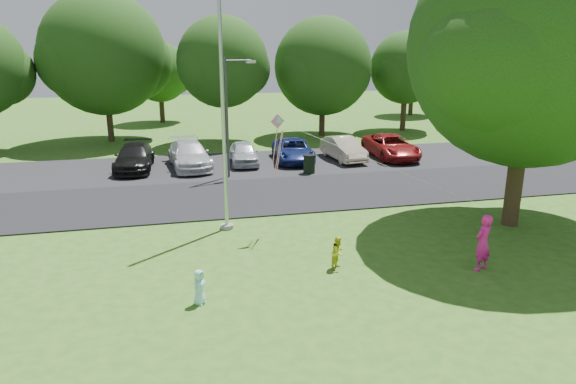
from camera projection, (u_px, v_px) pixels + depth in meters
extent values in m
plane|color=#306019|center=(359.00, 274.00, 15.80)|extent=(120.00, 120.00, 0.00)
cube|color=black|center=(291.00, 193.00, 24.22)|extent=(60.00, 6.00, 0.06)
cube|color=black|center=(266.00, 163.00, 30.30)|extent=(42.00, 7.00, 0.06)
cylinder|color=#B7BABF|center=(222.00, 97.00, 18.33)|extent=(0.14, 0.14, 10.00)
cylinder|color=gray|center=(227.00, 226.00, 19.70)|extent=(0.50, 0.50, 0.16)
cylinder|color=#3F3F44|center=(227.00, 120.00, 26.29)|extent=(0.12, 0.12, 6.17)
cylinder|color=#3F3F44|center=(238.00, 60.00, 25.83)|extent=(1.40, 0.53, 0.09)
cube|color=silver|center=(251.00, 62.00, 26.21)|extent=(0.51, 0.36, 0.14)
cylinder|color=black|center=(309.00, 165.00, 27.81)|extent=(0.63, 0.63, 1.01)
cylinder|color=black|center=(309.00, 155.00, 27.67)|extent=(0.67, 0.67, 0.06)
cylinder|color=#332316|center=(515.00, 179.00, 19.66)|extent=(0.62, 0.62, 3.71)
sphere|color=#16370F|center=(532.00, 45.00, 18.28)|extent=(8.78, 8.78, 8.78)
sphere|color=#16370F|center=(559.00, 63.00, 19.72)|extent=(5.71, 5.71, 5.71)
sphere|color=#16370F|center=(506.00, 59.00, 17.00)|extent=(5.27, 5.27, 5.27)
sphere|color=#16370F|center=(490.00, 60.00, 16.98)|extent=(4.56, 4.56, 4.56)
sphere|color=#16370F|center=(0.00, 73.00, 32.82)|extent=(4.18, 4.18, 4.18)
cylinder|color=#332316|center=(110.00, 119.00, 36.89)|extent=(0.44, 0.44, 3.19)
sphere|color=#16370F|center=(103.00, 54.00, 35.62)|extent=(8.50, 8.50, 8.50)
sphere|color=#16370F|center=(133.00, 62.00, 37.01)|extent=(5.53, 5.53, 5.53)
sphere|color=#16370F|center=(75.00, 61.00, 34.38)|extent=(5.10, 5.10, 5.10)
cylinder|color=#332316|center=(224.00, 119.00, 36.41)|extent=(0.44, 0.44, 3.43)
sphere|color=#16370F|center=(223.00, 62.00, 35.33)|extent=(6.27, 6.27, 6.27)
sphere|color=#16370F|center=(242.00, 68.00, 36.35)|extent=(4.07, 4.07, 4.07)
sphere|color=#16370F|center=(205.00, 67.00, 34.41)|extent=(3.76, 3.76, 3.76)
cylinder|color=#332316|center=(322.00, 118.00, 39.35)|extent=(0.44, 0.44, 2.66)
sphere|color=#16370F|center=(323.00, 66.00, 38.27)|extent=(7.27, 7.27, 7.27)
sphere|color=#16370F|center=(340.00, 73.00, 39.46)|extent=(4.72, 4.72, 4.72)
sphere|color=#16370F|center=(307.00, 72.00, 37.21)|extent=(4.36, 4.36, 4.36)
cylinder|color=#332316|center=(403.00, 112.00, 41.51)|extent=(0.44, 0.44, 3.02)
sphere|color=#16370F|center=(406.00, 68.00, 40.54)|extent=(5.67, 5.67, 5.67)
sphere|color=#16370F|center=(417.00, 73.00, 41.47)|extent=(3.68, 3.68, 3.68)
sphere|color=#16370F|center=(396.00, 72.00, 39.71)|extent=(3.40, 3.40, 3.40)
cylinder|color=#332316|center=(520.00, 110.00, 40.89)|extent=(0.44, 0.44, 3.42)
sphere|color=#16370F|center=(528.00, 48.00, 39.56)|extent=(8.77, 8.77, 8.77)
sphere|color=#16370F|center=(541.00, 57.00, 40.99)|extent=(5.70, 5.70, 5.70)
sphere|color=#16370F|center=(516.00, 54.00, 38.28)|extent=(5.26, 5.26, 5.26)
cylinder|color=#332316|center=(572.00, 96.00, 56.42)|extent=(0.44, 0.44, 2.60)
sphere|color=#16370F|center=(573.00, 70.00, 54.79)|extent=(3.12, 3.12, 3.12)
cylinder|color=#332316|center=(162.00, 108.00, 45.96)|extent=(0.44, 0.44, 2.60)
sphere|color=#16370F|center=(159.00, 72.00, 45.09)|extent=(5.20, 5.20, 5.20)
sphere|color=#16370F|center=(173.00, 76.00, 45.94)|extent=(3.38, 3.38, 3.38)
sphere|color=#16370F|center=(147.00, 76.00, 44.33)|extent=(3.12, 3.12, 3.12)
cylinder|color=#332316|center=(411.00, 102.00, 50.69)|extent=(0.44, 0.44, 2.60)
sphere|color=#16370F|center=(413.00, 69.00, 49.82)|extent=(5.20, 5.20, 5.20)
sphere|color=#16370F|center=(421.00, 73.00, 50.66)|extent=(3.38, 3.38, 3.38)
sphere|color=#16370F|center=(406.00, 73.00, 49.06)|extent=(3.12, 3.12, 3.12)
imported|color=black|center=(134.00, 157.00, 28.52)|extent=(2.21, 4.89, 1.39)
imported|color=silver|center=(189.00, 155.00, 29.01)|extent=(2.55, 5.22, 1.46)
imported|color=#B2B7BF|center=(244.00, 153.00, 29.88)|extent=(1.73, 3.86, 1.29)
imported|color=navy|center=(293.00, 150.00, 30.65)|extent=(2.60, 4.88, 1.31)
imported|color=#C6B793|center=(343.00, 149.00, 30.95)|extent=(1.83, 4.28, 1.37)
imported|color=maroon|center=(391.00, 146.00, 31.53)|extent=(2.42, 5.09, 1.40)
imported|color=#F7209D|center=(483.00, 243.00, 15.88)|extent=(0.78, 0.67, 1.82)
imported|color=yellow|center=(338.00, 252.00, 16.10)|extent=(0.66, 0.65, 1.07)
imported|color=#A6F0FF|center=(199.00, 287.00, 13.89)|extent=(0.54, 0.58, 0.99)
cube|color=pink|center=(277.00, 121.00, 18.07)|extent=(0.52, 0.13, 0.52)
cube|color=#8CC6E5|center=(279.00, 121.00, 18.05)|extent=(0.25, 0.07, 0.25)
cylinder|color=white|center=(374.00, 161.00, 16.81)|extent=(5.53, 4.61, 2.16)
cylinder|color=pink|center=(275.00, 148.00, 18.32)|extent=(0.18, 0.23, 1.40)
cylinder|color=pink|center=(280.00, 150.00, 18.44)|extent=(0.20, 0.37, 1.60)
cylinder|color=pink|center=(278.00, 154.00, 18.32)|extent=(0.22, 0.54, 1.78)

